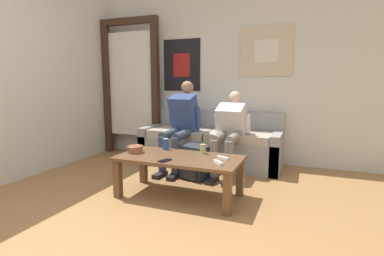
% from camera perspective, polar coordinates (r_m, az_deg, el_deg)
% --- Properties ---
extents(ground_plane, '(18.00, 18.00, 0.00)m').
position_cam_1_polar(ground_plane, '(2.31, -17.41, -21.93)').
color(ground_plane, '#9E7042').
extents(wall_back, '(10.00, 0.07, 2.55)m').
position_cam_1_polar(wall_back, '(4.55, 5.15, 10.11)').
color(wall_back, silver).
rests_on(wall_back, ground_plane).
extents(door_frame, '(1.00, 0.10, 2.15)m').
position_cam_1_polar(door_frame, '(4.94, -11.61, 8.95)').
color(door_frame, '#382319').
rests_on(door_frame, ground_plane).
extents(couch, '(1.96, 0.71, 0.75)m').
position_cam_1_polar(couch, '(4.29, 3.58, -3.28)').
color(couch, gray).
rests_on(couch, ground_plane).
extents(coffee_table, '(1.25, 0.61, 0.42)m').
position_cam_1_polar(coffee_table, '(3.06, -2.44, -6.68)').
color(coffee_table, brown).
rests_on(coffee_table, ground_plane).
extents(person_seated_adult, '(0.47, 0.89, 1.18)m').
position_cam_1_polar(person_seated_adult, '(4.01, -2.15, 1.14)').
color(person_seated_adult, '#384256').
rests_on(person_seated_adult, ground_plane).
extents(person_seated_teen, '(0.47, 0.90, 1.05)m').
position_cam_1_polar(person_seated_teen, '(3.80, 7.13, -0.24)').
color(person_seated_teen, gray).
rests_on(person_seated_teen, ground_plane).
extents(backpack, '(0.40, 0.36, 0.41)m').
position_cam_1_polar(backpack, '(3.66, 0.51, -6.62)').
color(backpack, '#282D38').
rests_on(backpack, ground_plane).
extents(ceramic_bowl, '(0.17, 0.17, 0.07)m').
position_cam_1_polar(ceramic_bowl, '(3.26, -10.80, -3.91)').
color(ceramic_bowl, brown).
rests_on(ceramic_bowl, coffee_table).
extents(pillar_candle, '(0.06, 0.06, 0.11)m').
position_cam_1_polar(pillar_candle, '(3.15, 2.13, -4.00)').
color(pillar_candle, tan).
rests_on(pillar_candle, coffee_table).
extents(drink_can_blue, '(0.07, 0.07, 0.12)m').
position_cam_1_polar(drink_can_blue, '(3.35, -5.05, -3.06)').
color(drink_can_blue, '#28479E').
rests_on(drink_can_blue, coffee_table).
extents(game_controller_near_left, '(0.14, 0.11, 0.03)m').
position_cam_1_polar(game_controller_near_left, '(2.95, 5.91, -5.68)').
color(game_controller_near_left, white).
rests_on(game_controller_near_left, coffee_table).
extents(game_controller_near_right, '(0.12, 0.13, 0.03)m').
position_cam_1_polar(game_controller_near_right, '(2.79, 5.02, -6.53)').
color(game_controller_near_right, white).
rests_on(game_controller_near_right, coffee_table).
extents(cell_phone, '(0.10, 0.15, 0.01)m').
position_cam_1_polar(cell_phone, '(2.88, -5.19, -6.18)').
color(cell_phone, black).
rests_on(cell_phone, coffee_table).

